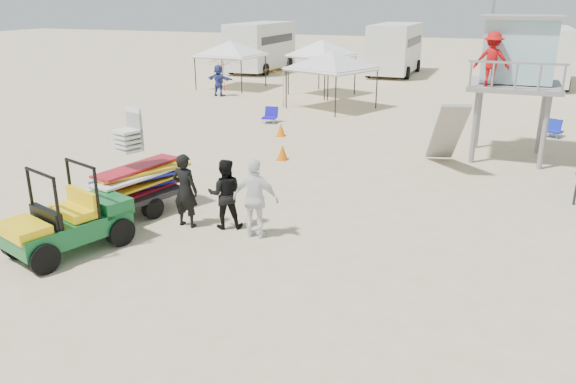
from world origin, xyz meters
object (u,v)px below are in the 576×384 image
(surf_trailer, at_px, (135,176))
(man_left, at_px, (185,191))
(utility_cart, at_px, (65,214))
(lifeguard_tower, at_px, (515,56))

(surf_trailer, distance_m, man_left, 1.55)
(surf_trailer, bearing_deg, utility_cart, -90.12)
(utility_cart, distance_m, surf_trailer, 2.33)
(utility_cart, xyz_separation_m, surf_trailer, (0.00, 2.33, 0.09))
(lifeguard_tower, bearing_deg, man_left, -126.36)
(utility_cart, relative_size, man_left, 1.52)
(utility_cart, height_order, lifeguard_tower, lifeguard_tower)
(utility_cart, height_order, surf_trailer, surf_trailer)
(man_left, height_order, lifeguard_tower, lifeguard_tower)
(man_left, relative_size, lifeguard_tower, 0.39)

